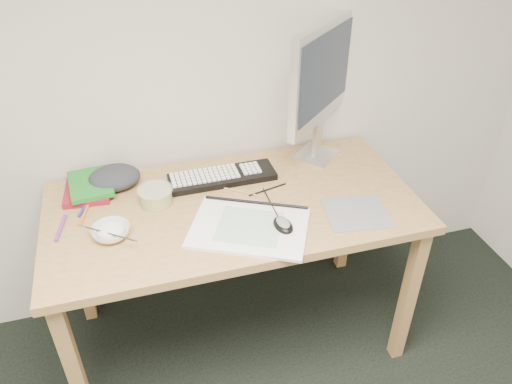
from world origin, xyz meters
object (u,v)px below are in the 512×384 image
desk (234,220)px  rice_bowl (111,232)px  sketchpad (249,227)px  monitor (322,77)px  keyboard (222,177)px

desk → rice_bowl: rice_bowl is taller
sketchpad → monitor: (0.42, 0.41, 0.36)m
desk → rice_bowl: bearing=-170.6°
keyboard → monitor: 0.57m
sketchpad → rice_bowl: 0.48m
sketchpad → keyboard: keyboard is taller
rice_bowl → desk: bearing=9.4°
monitor → rice_bowl: monitor is taller
desk → monitor: bearing=29.3°
sketchpad → rice_bowl: bearing=-164.4°
desk → keyboard: keyboard is taller
sketchpad → monitor: 0.69m
desk → rice_bowl: (-0.45, -0.07, 0.10)m
monitor → desk: bearing=167.1°
desk → rice_bowl: 0.47m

